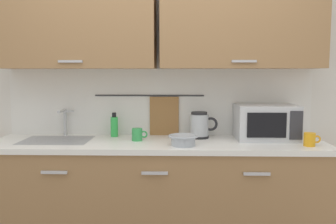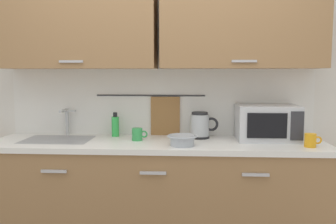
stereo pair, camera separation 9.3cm
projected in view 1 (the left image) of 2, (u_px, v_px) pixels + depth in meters
counter_unit at (156, 198)px, 2.78m from camera, size 2.53×0.64×0.90m
back_wall_assembly at (159, 60)px, 2.89m from camera, size 3.70×0.41×2.50m
sink_faucet at (64, 118)px, 2.96m from camera, size 0.09×0.17×0.22m
microwave at (266, 122)px, 2.80m from camera, size 0.46×0.35×0.27m
electric_kettle at (200, 125)px, 2.86m from camera, size 0.23×0.16×0.21m
dish_soap_bottle at (114, 126)px, 2.92m from camera, size 0.06×0.06×0.20m
mug_near_sink at (138, 135)px, 2.75m from camera, size 0.12×0.08×0.09m
mixing_bowl at (183, 139)px, 2.56m from camera, size 0.21×0.21×0.08m
mug_by_kettle at (310, 139)px, 2.54m from camera, size 0.12×0.08×0.09m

